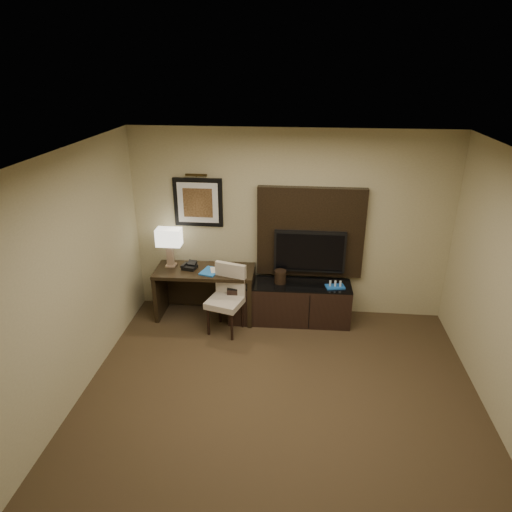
# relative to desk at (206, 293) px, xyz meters

# --- Properties ---
(floor) EXTENTS (4.50, 5.00, 0.01)m
(floor) POSITION_rel_desk_xyz_m (1.18, -2.15, -0.38)
(floor) COLOR #382919
(floor) RESTS_ON ground
(ceiling) EXTENTS (4.50, 5.00, 0.01)m
(ceiling) POSITION_rel_desk_xyz_m (1.18, -2.15, 2.32)
(ceiling) COLOR silver
(ceiling) RESTS_ON wall_back
(wall_back) EXTENTS (4.50, 0.01, 2.70)m
(wall_back) POSITION_rel_desk_xyz_m (1.18, 0.35, 0.97)
(wall_back) COLOR tan
(wall_back) RESTS_ON floor
(wall_left) EXTENTS (0.01, 5.00, 2.70)m
(wall_left) POSITION_rel_desk_xyz_m (-1.07, -2.15, 0.97)
(wall_left) COLOR tan
(wall_left) RESTS_ON floor
(desk) EXTENTS (1.43, 0.64, 0.76)m
(desk) POSITION_rel_desk_xyz_m (0.00, 0.00, 0.00)
(desk) COLOR black
(desk) RESTS_ON floor
(credenza) EXTENTS (1.74, 0.52, 0.60)m
(credenza) POSITION_rel_desk_xyz_m (1.22, -0.00, -0.08)
(credenza) COLOR black
(credenza) RESTS_ON floor
(tv_wall_panel) EXTENTS (1.50, 0.12, 1.30)m
(tv_wall_panel) POSITION_rel_desk_xyz_m (1.48, 0.29, 0.89)
(tv_wall_panel) COLOR black
(tv_wall_panel) RESTS_ON wall_back
(tv) EXTENTS (1.00, 0.08, 0.60)m
(tv) POSITION_rel_desk_xyz_m (1.48, 0.19, 0.64)
(tv) COLOR black
(tv) RESTS_ON tv_wall_panel
(artwork) EXTENTS (0.70, 0.04, 0.70)m
(artwork) POSITION_rel_desk_xyz_m (-0.12, 0.33, 1.27)
(artwork) COLOR black
(artwork) RESTS_ON wall_back
(picture_light) EXTENTS (0.04, 0.04, 0.30)m
(picture_light) POSITION_rel_desk_xyz_m (-0.12, 0.29, 1.67)
(picture_light) COLOR #3C2D13
(picture_light) RESTS_ON wall_back
(desk_chair) EXTENTS (0.57, 0.62, 0.93)m
(desk_chair) POSITION_rel_desk_xyz_m (0.35, -0.38, 0.09)
(desk_chair) COLOR beige
(desk_chair) RESTS_ON floor
(table_lamp) EXTENTS (0.40, 0.28, 0.59)m
(table_lamp) POSITION_rel_desk_xyz_m (-0.51, 0.08, 0.67)
(table_lamp) COLOR #93755C
(table_lamp) RESTS_ON desk
(desk_phone) EXTENTS (0.22, 0.21, 0.09)m
(desk_phone) POSITION_rel_desk_xyz_m (-0.22, 0.01, 0.43)
(desk_phone) COLOR black
(desk_phone) RESTS_ON desk
(blue_folder) EXTENTS (0.29, 0.34, 0.02)m
(blue_folder) POSITION_rel_desk_xyz_m (0.10, -0.07, 0.39)
(blue_folder) COLOR blue
(blue_folder) RESTS_ON desk
(book) EXTENTS (0.15, 0.06, 0.21)m
(book) POSITION_rel_desk_xyz_m (0.10, -0.05, 0.48)
(book) COLOR tan
(book) RESTS_ON desk
(ice_bucket) EXTENTS (0.19, 0.19, 0.19)m
(ice_bucket) POSITION_rel_desk_xyz_m (1.08, 0.01, 0.31)
(ice_bucket) COLOR black
(ice_bucket) RESTS_ON credenza
(minibar_tray) EXTENTS (0.28, 0.21, 0.09)m
(minibar_tray) POSITION_rel_desk_xyz_m (1.85, -0.05, 0.26)
(minibar_tray) COLOR blue
(minibar_tray) RESTS_ON credenza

